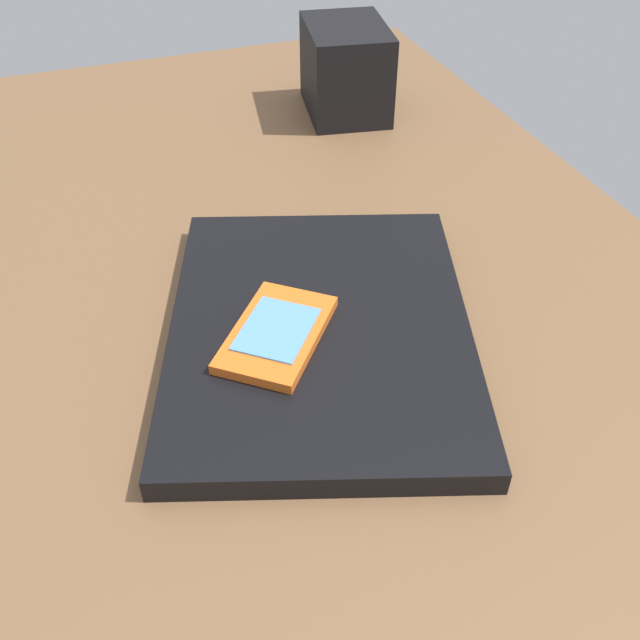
{
  "coord_description": "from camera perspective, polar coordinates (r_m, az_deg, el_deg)",
  "views": [
    {
      "loc": [
        44.02,
        -9.46,
        41.54
      ],
      "look_at": [
        3.5,
        5.03,
        5.0
      ],
      "focal_mm": 41.22,
      "sensor_mm": 36.0,
      "label": 1
    }
  ],
  "objects": [
    {
      "name": "desk_organizer",
      "position": [
        0.91,
        2.02,
        18.85
      ],
      "size": [
        13.52,
        10.97,
        10.2
      ],
      "primitive_type": "cube",
      "rotation": [
        0.0,
        0.0,
        -0.17
      ],
      "color": "black",
      "rests_on": "desk_surface"
    },
    {
      "name": "laptop_closed",
      "position": [
        0.57,
        0.0,
        -0.79
      ],
      "size": [
        35.83,
        31.23,
        1.93
      ],
      "primitive_type": "cube",
      "rotation": [
        0.0,
        0.0,
        -0.32
      ],
      "color": "black",
      "rests_on": "desk_surface"
    },
    {
      "name": "desk_surface",
      "position": [
        0.6,
        -5.64,
        -1.55
      ],
      "size": [
        120.0,
        80.0,
        3.0
      ],
      "primitive_type": "cube",
      "color": "brown",
      "rests_on": "ground"
    },
    {
      "name": "cell_phone_on_laptop",
      "position": [
        0.55,
        -3.38,
        -1.05
      ],
      "size": [
        11.98,
        11.33,
        0.96
      ],
      "color": "orange",
      "rests_on": "laptop_closed"
    }
  ]
}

